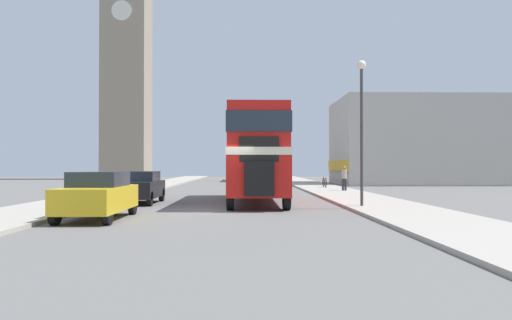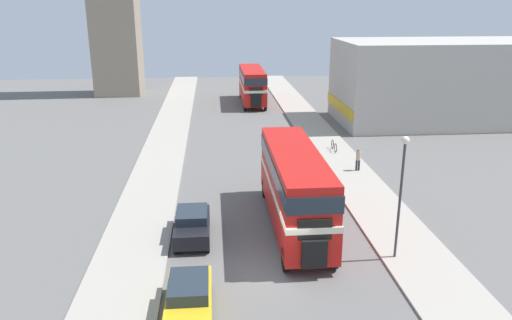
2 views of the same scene
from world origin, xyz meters
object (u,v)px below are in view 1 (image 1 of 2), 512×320
Objects in this scene: double_decker_bus at (256,150)px; car_parked_mid at (139,187)px; pedestrian_walking at (344,177)px; bus_distant at (254,160)px; street_lamp at (362,110)px; car_parked_near at (98,195)px; bicycle_on_pavement at (324,182)px; church_tower at (127,39)px.

double_decker_bus is 2.78× the size of car_parked_mid.
double_decker_bus is at bearing -125.00° from pedestrian_walking.
street_lamp is at bearing -84.42° from bus_distant.
bus_distant reaches higher than car_parked_near.
church_tower is (-21.53, 28.24, 17.90)m from bicycle_on_pavement.
pedestrian_walking is at bearing 81.92° from street_lamp.
car_parked_mid is at bearing -170.28° from double_decker_bus.
bus_distant is at bearing 103.70° from bicycle_on_pavement.
car_parked_near is 6.76m from car_parked_mid.
pedestrian_walking is at bearing 55.28° from car_parked_near.
street_lamp reaches higher than car_parked_mid.
bus_distant is at bearing 89.19° from double_decker_bus.
bicycle_on_pavement is at bearing 63.20° from car_parked_near.
street_lamp is (9.44, 3.76, 3.17)m from car_parked_near.
pedestrian_walking is at bearing 55.00° from double_decker_bus.
street_lamp reaches higher than bicycle_on_pavement.
bus_distant is 1.76× the size of street_lamp.
bicycle_on_pavement is 0.05× the size of church_tower.
pedestrian_walking is 0.27× the size of street_lamp.
bus_distant is 41.96m from car_parked_near.
double_decker_bus is at bearing -111.94° from bicycle_on_pavement.
double_decker_bus is at bearing 55.58° from car_parked_near.
street_lamp is at bearing -43.19° from double_decker_bus.
bus_distant is 0.29× the size of church_tower.
bicycle_on_pavement is 17.81m from street_lamp.
car_parked_near is at bearing -158.26° from street_lamp.
double_decker_bus is 33.86m from bus_distant.
bicycle_on_pavement is at bearing 95.56° from pedestrian_walking.
double_decker_bus is at bearing 136.81° from street_lamp.
pedestrian_walking is 5.09m from bicycle_on_pavement.
bus_distant is at bearing 80.45° from car_parked_mid.
church_tower reaches higher than double_decker_bus.
pedestrian_walking is (11.30, 9.39, 0.25)m from car_parked_mid.
bus_distant is at bearing -25.46° from church_tower.
car_parked_near is 1.05× the size of car_parked_mid.
car_parked_near is 10.64m from street_lamp.
car_parked_mid is 18.03m from bicycle_on_pavement.
street_lamp is 52.00m from church_tower.
street_lamp is 0.16× the size of church_tower.
double_decker_bus is 5.90m from street_lamp.
church_tower reaches higher than car_parked_mid.
car_parked_near is at bearing -116.80° from bicycle_on_pavement.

